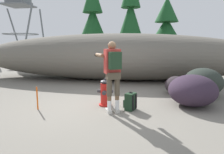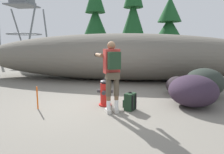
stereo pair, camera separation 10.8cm
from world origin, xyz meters
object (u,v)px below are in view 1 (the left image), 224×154
Objects in this scene: boulder_mid at (203,82)px; survey_stake at (37,98)px; utility_worker at (112,68)px; spare_backpack at (130,102)px; fire_hydrant at (105,93)px; boulder_small at (176,85)px; boulder_large at (193,90)px.

boulder_mid reaches higher than survey_stake.
spare_backpack is at bearing -86.08° from utility_worker.
fire_hydrant is at bearing -153.62° from boulder_mid.
spare_backpack is 2.42m from boulder_small.
survey_stake is (-1.68, -0.58, -0.05)m from fire_hydrant.
fire_hydrant is at bearing -172.01° from boulder_large.
boulder_large is 1.90× the size of boulder_small.
fire_hydrant is 0.44× the size of utility_worker.
boulder_large is at bearing -80.77° from boulder_small.
boulder_mid is at bearing 61.85° from boulder_large.
survey_stake is (-4.06, -0.91, -0.13)m from boulder_large.
spare_backpack is at bearing -22.30° from fire_hydrant.
survey_stake is (-1.94, -0.04, -0.81)m from utility_worker.
fire_hydrant is at bearing 0.16° from utility_worker.
fire_hydrant is at bearing 19.04° from survey_stake.
utility_worker is 2.99m from boulder_small.
spare_backpack is 2.40m from survey_stake.
survey_stake is at bearing -156.16° from boulder_mid.
boulder_large reaches higher than fire_hydrant.
boulder_small is at bearing -102.72° from spare_backpack.
boulder_mid reaches higher than fire_hydrant.
fire_hydrant is 2.40m from boulder_large.
fire_hydrant is 2.71m from boulder_small.
fire_hydrant is 0.52× the size of boulder_large.
boulder_large is at bearing -118.15° from boulder_mid.
fire_hydrant is 0.77m from spare_backpack.
fire_hydrant is 0.61× the size of boulder_mid.
survey_stake is at bearing 31.73° from spare_backpack.
boulder_mid reaches higher than spare_backpack.
boulder_large is 1.17× the size of boulder_mid.
boulder_large is 4.16m from survey_stake.
survey_stake is (-2.38, -0.29, 0.08)m from spare_backpack.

